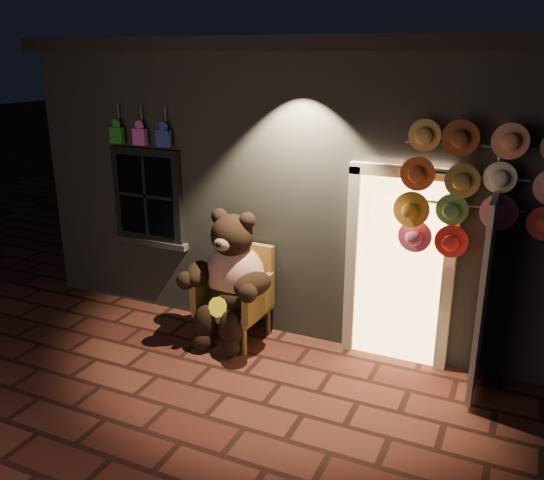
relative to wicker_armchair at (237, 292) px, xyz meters
The scene contains 5 objects.
ground 1.41m from the wicker_armchair, 67.55° to the right, with size 60.00×60.00×0.00m, color #572A21.
shop_building 3.07m from the wicker_armchair, 79.92° to the left, with size 7.30×5.95×3.51m.
wicker_armchair is the anchor object (origin of this frame).
teddy_bear 0.27m from the wicker_armchair, 91.63° to the right, with size 1.16×0.92×1.60m.
hat_rack 2.93m from the wicker_armchair, ahead, with size 1.51×0.22×2.67m.
Camera 1 is at (2.52, -4.38, 3.29)m, focal length 38.00 mm.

